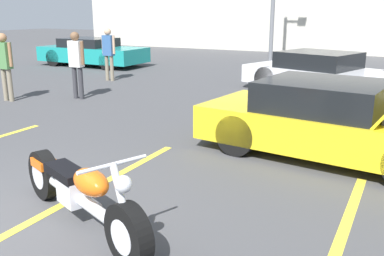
# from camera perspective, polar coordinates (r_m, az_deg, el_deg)

# --- Properties ---
(parking_stripe_middle) EXTENTS (0.12, 5.58, 0.01)m
(parking_stripe_middle) POSITION_cam_1_polar(r_m,az_deg,el_deg) (5.27, -18.99, -10.77)
(parking_stripe_middle) COLOR yellow
(parking_stripe_middle) RESTS_ON ground
(far_building) EXTENTS (32.00, 4.20, 4.40)m
(far_building) POSITION_cam_1_polar(r_m,az_deg,el_deg) (26.14, 19.13, 14.75)
(far_building) COLOR beige
(far_building) RESTS_ON ground
(motorcycle) EXTENTS (2.41, 1.17, 0.94)m
(motorcycle) POSITION_cam_1_polar(r_m,az_deg,el_deg) (4.74, -14.77, -8.41)
(motorcycle) COLOR black
(motorcycle) RESTS_ON ground
(show_car_hood_open) EXTENTS (4.23, 2.25, 1.91)m
(show_car_hood_open) POSITION_cam_1_polar(r_m,az_deg,el_deg) (7.04, 18.21, 0.93)
(show_car_hood_open) COLOR yellow
(show_car_hood_open) RESTS_ON ground
(parked_car_mid_row) EXTENTS (4.67, 3.10, 1.15)m
(parked_car_mid_row) POSITION_cam_1_polar(r_m,az_deg,el_deg) (12.56, 16.92, 6.97)
(parked_car_mid_row) COLOR silver
(parked_car_mid_row) RESTS_ON ground
(parked_car_left_row) EXTENTS (4.53, 1.91, 1.15)m
(parked_car_left_row) POSITION_cam_1_polar(r_m,az_deg,el_deg) (18.71, -13.16, 9.82)
(parked_car_left_row) COLOR teal
(parked_car_left_row) RESTS_ON ground
(spectator_near_motorcycle) EXTENTS (0.52, 0.23, 1.72)m
(spectator_near_motorcycle) POSITION_cam_1_polar(r_m,az_deg,el_deg) (11.90, -23.69, 8.17)
(spectator_near_motorcycle) COLOR gray
(spectator_near_motorcycle) RESTS_ON ground
(spectator_by_show_car) EXTENTS (0.52, 0.22, 1.71)m
(spectator_by_show_car) POSITION_cam_1_polar(r_m,az_deg,el_deg) (14.49, -11.07, 10.20)
(spectator_by_show_car) COLOR gray
(spectator_by_show_car) RESTS_ON ground
(spectator_midground) EXTENTS (0.52, 0.23, 1.74)m
(spectator_midground) POSITION_cam_1_polar(r_m,az_deg,el_deg) (11.59, -15.17, 8.83)
(spectator_midground) COLOR #333338
(spectator_midground) RESTS_ON ground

